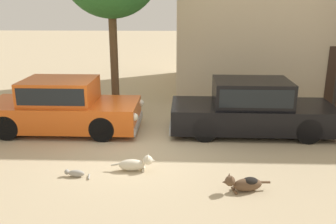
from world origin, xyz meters
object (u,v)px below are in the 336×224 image
at_px(stray_dog_spotted, 136,164).
at_px(stray_cat, 75,173).
at_px(parked_sedan_second, 252,107).
at_px(parked_sedan_nearest, 62,106).
at_px(stray_dog_tan, 245,183).

distance_m(stray_dog_spotted, stray_cat, 1.29).
bearing_deg(parked_sedan_second, stray_dog_spotted, -138.26).
relative_size(parked_sedan_nearest, stray_dog_spotted, 4.52).
bearing_deg(parked_sedan_nearest, parked_sedan_second, 0.62).
height_order(parked_sedan_second, stray_dog_spotted, parked_sedan_second).
height_order(parked_sedan_second, stray_cat, parked_sedan_second).
bearing_deg(stray_cat, parked_sedan_nearest, -63.92).
height_order(stray_dog_spotted, stray_cat, stray_dog_spotted).
relative_size(parked_sedan_second, stray_dog_spotted, 4.74).
relative_size(stray_dog_spotted, stray_cat, 1.72).
xyz_separation_m(stray_dog_spotted, stray_cat, (-1.24, -0.34, -0.08)).
height_order(parked_sedan_second, stray_dog_tan, parked_sedan_second).
distance_m(stray_dog_tan, stray_cat, 3.47).
height_order(stray_dog_tan, stray_cat, stray_dog_tan).
height_order(stray_dog_spotted, stray_dog_tan, stray_dog_spotted).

